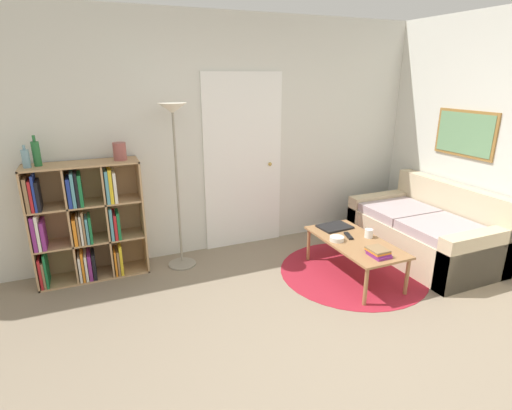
# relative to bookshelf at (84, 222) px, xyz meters

# --- Properties ---
(ground_plane) EXTENTS (14.00, 14.00, 0.00)m
(ground_plane) POSITION_rel_bookshelf_xyz_m (1.57, -2.22, -0.59)
(ground_plane) COLOR gray
(wall_back) EXTENTS (7.74, 0.11, 2.60)m
(wall_back) POSITION_rel_bookshelf_xyz_m (1.58, 0.21, 0.70)
(wall_back) COLOR silver
(wall_back) RESTS_ON ground_plane
(wall_right) EXTENTS (0.08, 5.41, 2.60)m
(wall_right) POSITION_rel_bookshelf_xyz_m (3.96, -1.02, 0.71)
(wall_right) COLOR silver
(wall_right) RESTS_ON ground_plane
(rug) EXTENTS (1.50, 1.50, 0.01)m
(rug) POSITION_rel_bookshelf_xyz_m (2.52, -0.99, -0.58)
(rug) COLOR maroon
(rug) RESTS_ON ground_plane
(bookshelf) EXTENTS (1.04, 0.34, 1.18)m
(bookshelf) POSITION_rel_bookshelf_xyz_m (0.00, 0.00, 0.00)
(bookshelf) COLOR tan
(bookshelf) RESTS_ON ground_plane
(floor_lamp) EXTENTS (0.30, 0.30, 1.71)m
(floor_lamp) POSITION_rel_bookshelf_xyz_m (0.92, -0.12, 0.78)
(floor_lamp) COLOR gray
(floor_lamp) RESTS_ON ground_plane
(couch) EXTENTS (0.92, 1.55, 0.81)m
(couch) POSITION_rel_bookshelf_xyz_m (3.53, -0.96, -0.31)
(couch) COLOR #CCB793
(couch) RESTS_ON ground_plane
(coffee_table) EXTENTS (0.55, 1.08, 0.39)m
(coffee_table) POSITION_rel_bookshelf_xyz_m (2.47, -1.05, -0.23)
(coffee_table) COLOR #996B42
(coffee_table) RESTS_ON ground_plane
(laptop) EXTENTS (0.36, 0.27, 0.02)m
(laptop) POSITION_rel_bookshelf_xyz_m (2.48, -0.67, -0.19)
(laptop) COLOR black
(laptop) RESTS_ON coffee_table
(bowl) EXTENTS (0.14, 0.14, 0.04)m
(bowl) POSITION_rel_bookshelf_xyz_m (2.30, -0.98, -0.17)
(bowl) COLOR silver
(bowl) RESTS_ON coffee_table
(book_stack_on_table) EXTENTS (0.16, 0.20, 0.07)m
(book_stack_on_table) POSITION_rel_bookshelf_xyz_m (2.45, -1.43, -0.16)
(book_stack_on_table) COLOR #7F287A
(book_stack_on_table) RESTS_ON coffee_table
(cup) EXTENTS (0.08, 0.08, 0.09)m
(cup) POSITION_rel_bookshelf_xyz_m (2.64, -1.04, -0.15)
(cup) COLOR white
(cup) RESTS_ON coffee_table
(remote) EXTENTS (0.09, 0.18, 0.02)m
(remote) POSITION_rel_bookshelf_xyz_m (2.47, -0.94, -0.19)
(remote) COLOR black
(remote) RESTS_ON coffee_table
(bottle_left) EXTENTS (0.07, 0.07, 0.20)m
(bottle_left) POSITION_rel_bookshelf_xyz_m (-0.39, -0.03, 0.67)
(bottle_left) COLOR #6B93A3
(bottle_left) RESTS_ON bookshelf
(bottle_middle) EXTENTS (0.07, 0.07, 0.28)m
(bottle_middle) POSITION_rel_bookshelf_xyz_m (-0.31, 0.01, 0.70)
(bottle_middle) COLOR #236633
(bottle_middle) RESTS_ON bookshelf
(vase_on_shelf) EXTENTS (0.12, 0.12, 0.17)m
(vase_on_shelf) POSITION_rel_bookshelf_xyz_m (0.41, -0.01, 0.67)
(vase_on_shelf) COLOR #934C47
(vase_on_shelf) RESTS_ON bookshelf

